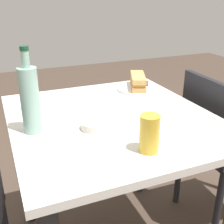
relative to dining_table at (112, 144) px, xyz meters
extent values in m
cube|color=silver|center=(0.00, 0.00, 0.12)|extent=(0.90, 0.84, 0.03)
cylinder|color=#262628|center=(-0.39, -0.36, -0.26)|extent=(0.06, 0.06, 0.74)
cylinder|color=#262628|center=(-0.39, 0.36, -0.26)|extent=(0.06, 0.06, 0.74)
cube|color=black|center=(-0.01, 0.52, 0.04)|extent=(0.38, 0.04, 0.40)
cylinder|color=black|center=(0.17, 0.51, -0.40)|extent=(0.04, 0.04, 0.45)
cylinder|color=black|center=(-0.19, 0.53, -0.40)|extent=(0.04, 0.04, 0.45)
cylinder|color=white|center=(-0.28, 0.27, 0.14)|extent=(0.22, 0.22, 0.01)
cube|color=tan|center=(-0.28, 0.27, 0.16)|extent=(0.22, 0.14, 0.02)
cube|color=#CC8438|center=(-0.28, 0.27, 0.19)|extent=(0.20, 0.13, 0.02)
cube|color=tan|center=(-0.28, 0.27, 0.21)|extent=(0.22, 0.14, 0.02)
cube|color=silver|center=(-0.22, 0.29, 0.15)|extent=(0.09, 0.06, 0.00)
cube|color=#59331E|center=(-0.30, 0.34, 0.16)|extent=(0.07, 0.05, 0.01)
cylinder|color=#99C6B7|center=(0.01, -0.33, 0.26)|extent=(0.07, 0.07, 0.25)
cylinder|color=#99C6B7|center=(0.01, -0.33, 0.41)|extent=(0.03, 0.03, 0.06)
cylinder|color=#19472D|center=(0.01, -0.33, 0.45)|extent=(0.03, 0.03, 0.02)
cylinder|color=gold|center=(0.31, 0.00, 0.20)|extent=(0.07, 0.07, 0.13)
cylinder|color=silver|center=(0.08, -0.11, 0.15)|extent=(0.11, 0.11, 0.03)
cube|color=white|center=(0.17, 0.32, 0.14)|extent=(0.17, 0.17, 0.00)
camera|label=1|loc=(1.05, -0.44, 0.63)|focal=46.52mm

